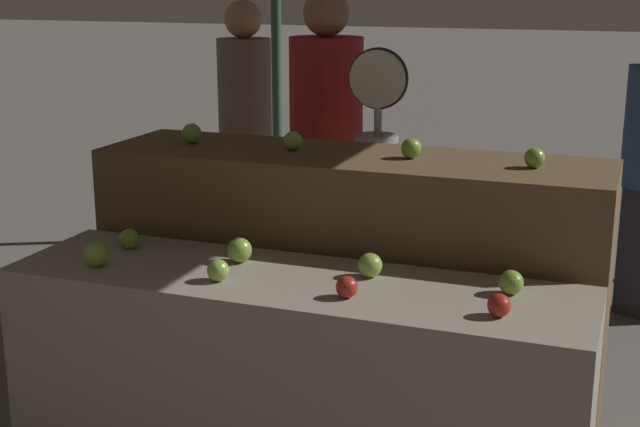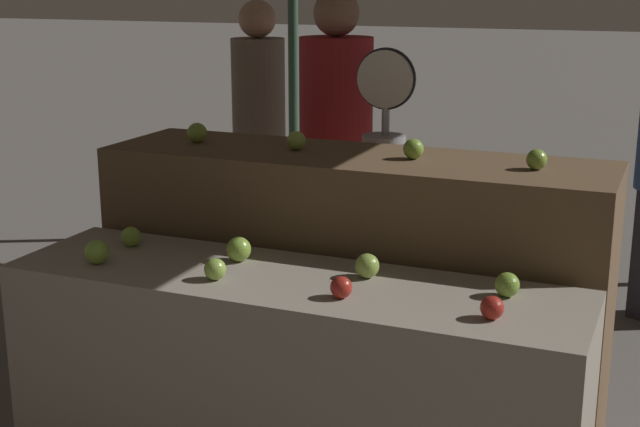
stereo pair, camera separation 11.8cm
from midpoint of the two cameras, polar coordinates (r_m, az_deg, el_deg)
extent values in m
cylinder|color=#33513D|center=(6.18, -3.34, 8.93)|extent=(0.07, 0.07, 2.31)
cube|color=gray|center=(3.16, -2.76, -11.18)|extent=(1.99, 0.55, 0.81)
cube|color=brown|center=(3.61, 0.96, -5.03)|extent=(1.99, 0.55, 1.13)
sphere|color=#84AD3D|center=(3.22, -15.14, -2.55)|extent=(0.09, 0.09, 0.09)
sphere|color=#8EB247|center=(2.99, -7.67, -3.64)|extent=(0.07, 0.07, 0.07)
sphere|color=#AD281E|center=(2.81, 0.53, -4.74)|extent=(0.07, 0.07, 0.07)
sphere|color=#AD281E|center=(2.70, 10.16, -5.81)|extent=(0.07, 0.07, 0.07)
sphere|color=#84AD3D|center=(3.40, -13.09, -1.59)|extent=(0.07, 0.07, 0.07)
sphere|color=#84AD3D|center=(3.17, -6.23, -2.35)|extent=(0.09, 0.09, 0.09)
sphere|color=#8EB247|center=(3.00, 2.10, -3.33)|extent=(0.08, 0.08, 0.08)
sphere|color=#7AA338|center=(2.89, 10.99, -4.36)|extent=(0.08, 0.08, 0.08)
sphere|color=#84AD3D|center=(3.74, -9.11, 5.08)|extent=(0.08, 0.08, 0.08)
sphere|color=#8EB247|center=(3.54, -2.71, 4.67)|extent=(0.08, 0.08, 0.08)
sphere|color=#7AA338|center=(3.39, 4.86, 4.18)|extent=(0.08, 0.08, 0.08)
sphere|color=#7AA338|center=(3.28, 12.58, 3.49)|extent=(0.07, 0.07, 0.07)
cylinder|color=#99999E|center=(4.17, 2.82, -0.48)|extent=(0.04, 0.04, 1.38)
cylinder|color=black|center=(4.04, 2.92, 8.62)|extent=(0.28, 0.01, 0.28)
cylinder|color=silver|center=(4.03, 2.85, 8.60)|extent=(0.26, 0.02, 0.26)
cylinder|color=#99999E|center=(4.05, 2.82, 5.81)|extent=(0.01, 0.01, 0.14)
cylinder|color=#99999E|center=(4.06, 2.81, 4.84)|extent=(0.20, 0.20, 0.03)
cube|color=#2D2D38|center=(4.65, -0.35, -2.49)|extent=(0.32, 0.28, 0.81)
cylinder|color=maroon|center=(4.48, -0.37, 6.76)|extent=(0.50, 0.50, 0.70)
sphere|color=#936B51|center=(4.44, -0.38, 12.71)|extent=(0.23, 0.23, 0.23)
cube|color=#2D2D38|center=(5.46, -5.29, -0.08)|extent=(0.24, 0.15, 0.78)
cylinder|color=#756656|center=(5.32, -5.48, 7.48)|extent=(0.33, 0.33, 0.67)
sphere|color=tan|center=(5.29, -5.60, 12.28)|extent=(0.22, 0.22, 0.22)
camera|label=1|loc=(0.06, -91.04, -0.28)|focal=50.00mm
camera|label=2|loc=(0.06, 88.96, 0.28)|focal=50.00mm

